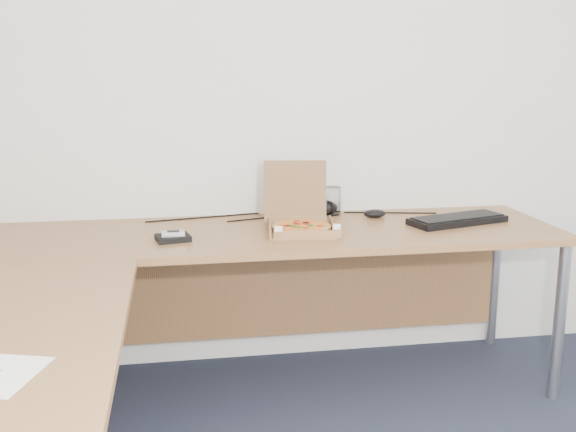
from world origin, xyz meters
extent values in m
cube|color=#946338|center=(-0.50, 1.40, 0.71)|extent=(2.50, 0.70, 0.03)
cylinder|color=gray|center=(0.70, 1.70, 0.35)|extent=(0.05, 0.05, 0.70)
cube|color=#986B43|center=(-0.38, 1.36, 0.73)|extent=(0.28, 0.28, 0.01)
cube|color=#986B43|center=(-0.38, 1.51, 0.88)|extent=(0.28, 0.06, 0.28)
cylinder|color=#DAA153|center=(-0.38, 1.36, 0.75)|extent=(0.25, 0.25, 0.02)
cylinder|color=red|center=(-0.38, 1.36, 0.76)|extent=(0.22, 0.22, 0.00)
cylinder|color=white|center=(-0.17, 1.68, 0.80)|extent=(0.08, 0.08, 0.13)
cube|color=black|center=(0.35, 1.41, 0.74)|extent=(0.48, 0.28, 0.03)
ellipsoid|color=black|center=(0.01, 1.58, 0.75)|extent=(0.11, 0.08, 0.04)
cube|color=black|center=(-0.92, 1.30, 0.74)|extent=(0.15, 0.14, 0.02)
cube|color=#B2B5BA|center=(-0.92, 1.30, 0.76)|extent=(0.09, 0.05, 0.02)
ellipsoid|color=black|center=(-0.19, 1.68, 0.77)|extent=(0.09, 0.09, 0.08)
camera|label=1|loc=(-0.89, -1.35, 1.41)|focal=41.50mm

